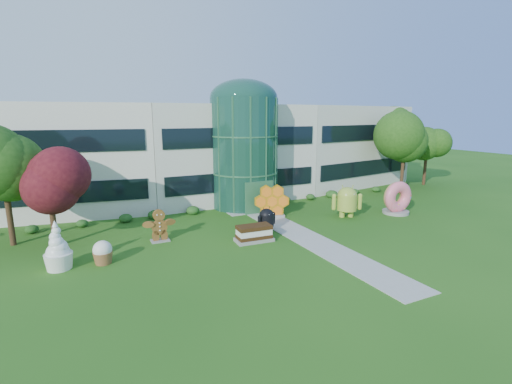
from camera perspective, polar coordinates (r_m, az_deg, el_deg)
name	(u,v)px	position (r m, az deg, el deg)	size (l,w,h in m)	color
ground	(321,245)	(24.78, 9.94, -8.09)	(140.00, 140.00, 0.00)	#215114
building	(220,151)	(39.43, -5.49, 6.37)	(46.00, 15.00, 9.30)	beige
atrium	(244,153)	(33.89, -1.85, 5.95)	(6.00, 6.00, 9.80)	#194738
walkway	(304,236)	(26.32, 7.36, -6.77)	(2.40, 20.00, 0.04)	#9E9E93
tree_red	(51,201)	(26.77, -29.02, -1.25)	(4.00, 4.00, 6.00)	#3F0C14
trees_backdrop	(240,160)	(34.88, -2.52, 4.96)	(52.00, 8.00, 8.40)	#1E4812
android_green	(347,200)	(31.49, 13.83, -1.13)	(2.63, 1.75, 2.98)	#99B239
android_black	(267,218)	(27.02, 1.64, -4.02)	(1.74, 1.17, 1.98)	black
donut	(397,197)	(33.91, 20.83, -0.77)	(2.75, 1.32, 2.86)	#E05572
gingerbread	(159,225)	(25.70, -14.65, -4.97)	(2.41, 0.93, 2.23)	brown
ice_cream_sandwich	(254,233)	(25.01, -0.31, -6.36)	(2.52, 1.26, 1.12)	black
honeycomb	(272,202)	(30.84, 2.44, -1.61)	(3.07, 1.10, 2.41)	orange
froyo	(57,246)	(23.13, -28.26, -7.27)	(1.59, 1.59, 2.73)	white
cupcake	(103,252)	(23.10, -22.52, -8.54)	(1.14, 1.14, 1.37)	white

